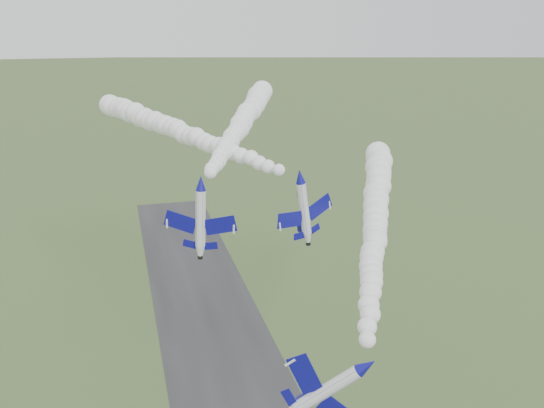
{
  "coord_description": "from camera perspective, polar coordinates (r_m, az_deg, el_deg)",
  "views": [
    {
      "loc": [
        -17.68,
        -58.38,
        67.05
      ],
      "look_at": [
        1.31,
        14.21,
        43.57
      ],
      "focal_mm": 40.0,
      "sensor_mm": 36.0,
      "label": 1
    }
  ],
  "objects": [
    {
      "name": "jet_lead",
      "position": [
        60.83,
        8.94,
        -14.85
      ],
      "size": [
        6.69,
        11.15,
        7.45
      ],
      "rotation": [
        0.0,
        0.88,
        -0.42
      ],
      "color": "silver"
    },
    {
      "name": "smoke_trail_jet_lead",
      "position": [
        98.68,
        9.72,
        -0.98
      ],
      "size": [
        37.1,
        74.75,
        5.33
      ],
      "primitive_type": null,
      "rotation": [
        0.0,
        0.0,
        -0.42
      ],
      "color": "silver"
    },
    {
      "name": "jet_pair_left",
      "position": [
        80.82,
        -6.74,
        1.97
      ],
      "size": [
        9.95,
        11.42,
        2.95
      ],
      "rotation": [
        0.0,
        0.04,
        -0.38
      ],
      "color": "silver"
    },
    {
      "name": "smoke_trail_jet_pair_left",
      "position": [
        113.38,
        -2.86,
        7.59
      ],
      "size": [
        28.07,
        60.34,
        4.84
      ],
      "primitive_type": null,
      "rotation": [
        0.0,
        0.0,
        -0.38
      ],
      "color": "silver"
    },
    {
      "name": "jet_pair_right",
      "position": [
        84.62,
        2.69,
        2.62
      ],
      "size": [
        9.8,
        11.42,
        3.18
      ],
      "rotation": [
        0.0,
        -0.16,
        0.37
      ],
      "color": "silver"
    },
    {
      "name": "smoke_trail_jet_pair_right",
      "position": [
        115.93,
        -9.08,
        6.96
      ],
      "size": [
        29.78,
        67.31,
        4.8
      ],
      "primitive_type": null,
      "rotation": [
        0.0,
        0.0,
        0.37
      ],
      "color": "silver"
    }
  ]
}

